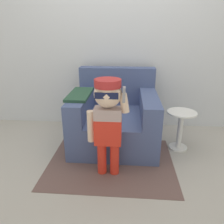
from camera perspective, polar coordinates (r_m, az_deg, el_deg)
The scene contains 6 objects.
ground_plane at distance 2.69m, azimuth -0.06°, elevation -8.93°, with size 10.00×10.00×0.00m, color #ADA89E.
wall_back at distance 3.06m, azimuth 1.08°, elevation 20.13°, with size 10.00×0.05×2.60m.
armchair at distance 2.70m, azimuth 0.80°, elevation -1.64°, with size 1.01×1.00×0.87m.
person_child at distance 1.95m, azimuth -1.13°, elevation -0.45°, with size 0.38×0.29×0.94m.
side_table at distance 2.65m, azimuth 17.41°, elevation -3.65°, with size 0.33×0.33×0.46m.
rug at distance 2.40m, azimuth -0.24°, elevation -12.78°, with size 1.31×1.05×0.01m.
Camera 1 is at (0.19, -2.33, 1.33)m, focal length 35.00 mm.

